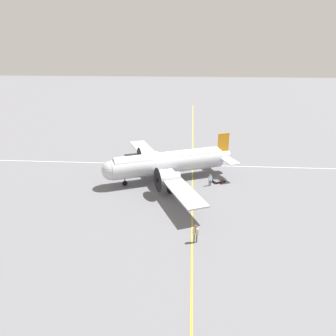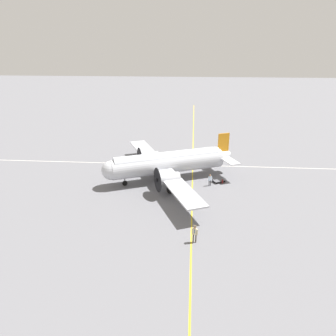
{
  "view_description": "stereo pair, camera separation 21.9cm",
  "coord_description": "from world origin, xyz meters",
  "px_view_note": "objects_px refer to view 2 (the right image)",
  "views": [
    {
      "loc": [
        -43.29,
        -3.13,
        18.51
      ],
      "look_at": [
        0.0,
        0.0,
        1.79
      ],
      "focal_mm": 35.0,
      "sensor_mm": 36.0,
      "label": 1
    },
    {
      "loc": [
        -43.27,
        -3.35,
        18.51
      ],
      "look_at": [
        0.0,
        0.0,
        1.79
      ],
      "focal_mm": 35.0,
      "sensor_mm": 36.0,
      "label": 2
    }
  ],
  "objects_px": {
    "airliner_main": "(165,163)",
    "suitcase_near_door": "(222,181)",
    "baggage_cart": "(219,180)",
    "suitcase_upright_spare": "(213,181)",
    "crew_foreground": "(195,232)",
    "passenger_boarding": "(210,179)"
  },
  "relations": [
    {
      "from": "suitcase_near_door",
      "to": "suitcase_upright_spare",
      "type": "relative_size",
      "value": 0.96
    },
    {
      "from": "suitcase_upright_spare",
      "to": "airliner_main",
      "type": "bearing_deg",
      "value": 88.18
    },
    {
      "from": "passenger_boarding",
      "to": "suitcase_upright_spare",
      "type": "height_order",
      "value": "passenger_boarding"
    },
    {
      "from": "suitcase_near_door",
      "to": "passenger_boarding",
      "type": "bearing_deg",
      "value": 121.9
    },
    {
      "from": "passenger_boarding",
      "to": "baggage_cart",
      "type": "bearing_deg",
      "value": -171.91
    },
    {
      "from": "passenger_boarding",
      "to": "crew_foreground",
      "type": "bearing_deg",
      "value": 46.87
    },
    {
      "from": "passenger_boarding",
      "to": "suitcase_upright_spare",
      "type": "bearing_deg",
      "value": -144.32
    },
    {
      "from": "baggage_cart",
      "to": "airliner_main",
      "type": "bearing_deg",
      "value": -32.72
    },
    {
      "from": "passenger_boarding",
      "to": "suitcase_near_door",
      "type": "xyz_separation_m",
      "value": [
        1.13,
        -1.82,
        -0.81
      ]
    },
    {
      "from": "airliner_main",
      "to": "crew_foreground",
      "type": "distance_m",
      "value": 16.01
    },
    {
      "from": "airliner_main",
      "to": "suitcase_upright_spare",
      "type": "bearing_deg",
      "value": 154.59
    },
    {
      "from": "airliner_main",
      "to": "crew_foreground",
      "type": "height_order",
      "value": "airliner_main"
    },
    {
      "from": "crew_foreground",
      "to": "suitcase_upright_spare",
      "type": "bearing_deg",
      "value": -84.69
    },
    {
      "from": "airliner_main",
      "to": "suitcase_near_door",
      "type": "distance_m",
      "value": 8.5
    },
    {
      "from": "suitcase_near_door",
      "to": "baggage_cart",
      "type": "relative_size",
      "value": 0.24
    },
    {
      "from": "crew_foreground",
      "to": "passenger_boarding",
      "type": "relative_size",
      "value": 1.12
    },
    {
      "from": "passenger_boarding",
      "to": "suitcase_near_door",
      "type": "bearing_deg",
      "value": 177.26
    },
    {
      "from": "suitcase_upright_spare",
      "to": "crew_foreground",
      "type": "bearing_deg",
      "value": 170.51
    },
    {
      "from": "airliner_main",
      "to": "suitcase_near_door",
      "type": "height_order",
      "value": "airliner_main"
    },
    {
      "from": "airliner_main",
      "to": "baggage_cart",
      "type": "relative_size",
      "value": 12.98
    },
    {
      "from": "crew_foreground",
      "to": "airliner_main",
      "type": "bearing_deg",
      "value": -59.73
    },
    {
      "from": "suitcase_near_door",
      "to": "suitcase_upright_spare",
      "type": "xyz_separation_m",
      "value": [
        0.17,
        1.35,
        0.01
      ]
    }
  ]
}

